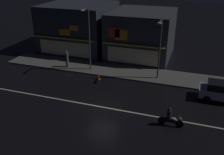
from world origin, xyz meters
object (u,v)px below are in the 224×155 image
streetlamp_west (88,34)px  traffic_cone (99,77)px  motorcycle_lead (170,118)px  streetlamp_mid (160,44)px  parked_car_near_kerb (224,92)px  pedestrian_on_sidewalk (67,60)px

streetlamp_west → traffic_cone: streetlamp_west is taller
streetlamp_west → motorcycle_lead: streetlamp_west is taller
streetlamp_west → streetlamp_mid: bearing=0.3°
motorcycle_lead → traffic_cone: (-8.05, 5.96, -0.36)m
motorcycle_lead → streetlamp_west: bearing=-43.6°
parked_car_near_kerb → traffic_cone: size_ratio=7.82×
streetlamp_mid → pedestrian_on_sidewalk: (-10.30, -0.06, -2.81)m
pedestrian_on_sidewalk → streetlamp_mid: bearing=-14.1°
parked_car_near_kerb → motorcycle_lead: (-3.95, -5.36, -0.24)m
streetlamp_west → pedestrian_on_sidewalk: (-2.75, -0.02, -3.19)m
streetlamp_mid → pedestrian_on_sidewalk: bearing=-179.7°
streetlamp_west → traffic_cone: (1.77, -1.73, -3.94)m
streetlamp_west → motorcycle_lead: 12.98m
pedestrian_on_sidewalk → streetlamp_west: bearing=-14.0°
traffic_cone → streetlamp_mid: bearing=17.0°
streetlamp_west → traffic_cone: bearing=-44.3°
pedestrian_on_sidewalk → traffic_cone: bearing=-35.1°
parked_car_near_kerb → traffic_cone: bearing=177.2°
pedestrian_on_sidewalk → parked_car_near_kerb: size_ratio=0.44×
streetlamp_mid → traffic_cone: 7.01m
streetlamp_mid → parked_car_near_kerb: bearing=-20.8°
parked_car_near_kerb → traffic_cone: parked_car_near_kerb is taller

